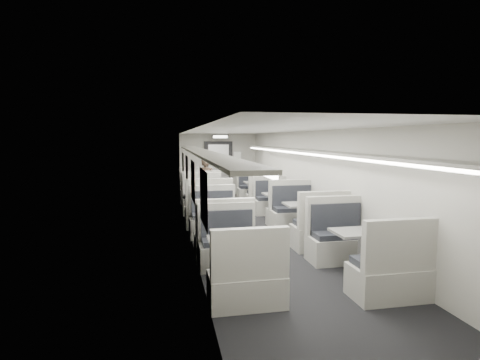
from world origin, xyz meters
name	(u,v)px	position (x,y,z in m)	size (l,w,h in m)	color
room	(253,181)	(0.00, 0.00, 1.20)	(3.24, 12.24, 2.64)	black
booth_left_a	(199,195)	(-1.00, 3.38, 0.41)	(1.12, 2.28, 1.22)	#ACACA1
booth_left_b	(205,205)	(-1.00, 1.47, 0.42)	(1.15, 2.33, 1.25)	#ACACA1
booth_left_c	(218,228)	(-1.00, -1.12, 0.39)	(1.06, 2.16, 1.15)	#ACACA1
booth_left_d	(236,260)	(-1.00, -3.16, 0.37)	(1.01, 2.05, 1.10)	#ACACA1
booth_right_a	(258,193)	(1.00, 3.54, 0.39)	(1.08, 2.19, 1.17)	#ACACA1
booth_right_b	(279,206)	(1.00, 1.14, 0.37)	(1.02, 2.06, 1.10)	#ACACA1
booth_right_c	(305,220)	(1.00, -0.86, 0.40)	(1.11, 2.24, 1.20)	#ACACA1
booth_right_d	(361,253)	(1.00, -3.28, 0.39)	(1.07, 2.18, 1.16)	#ACACA1
passenger	(206,183)	(-0.81, 2.97, 0.83)	(0.60, 0.39, 1.65)	black
window_a	(183,166)	(-1.49, 3.40, 1.35)	(0.02, 1.18, 0.84)	black
window_b	(187,172)	(-1.49, 1.20, 1.35)	(0.02, 1.18, 0.84)	black
window_c	(193,181)	(-1.49, -1.00, 1.35)	(0.02, 1.18, 0.84)	black
window_d	(204,198)	(-1.49, -3.20, 1.35)	(0.02, 1.18, 0.84)	black
luggage_rack_left	(201,152)	(-1.24, -0.30, 1.92)	(0.46, 10.40, 0.09)	#ACACA1
luggage_rack_right	(308,151)	(1.24, -0.30, 1.92)	(0.46, 10.40, 0.09)	#ACACA1
vestibule_door	(219,168)	(0.00, 5.93, 1.04)	(1.10, 0.13, 2.10)	black
exit_sign	(220,137)	(0.00, 5.44, 2.28)	(0.62, 0.12, 0.16)	black
wall_notice	(237,157)	(0.75, 5.92, 1.50)	(0.32, 0.02, 0.40)	white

